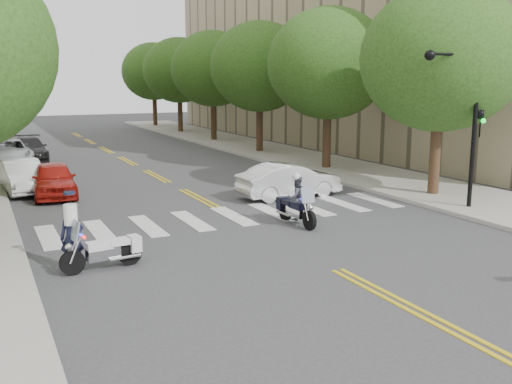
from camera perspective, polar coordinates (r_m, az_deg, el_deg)
ground at (r=14.73m, az=8.13°, el=-7.75°), size 140.00×140.00×0.00m
sidewalk_right at (r=38.03m, az=1.30°, el=4.11°), size 5.00×60.00×0.15m
building_right at (r=50.94m, az=16.64°, el=17.78°), size 26.00×44.00×22.00m
tree_r_0 at (r=24.21m, az=18.01°, el=12.55°), size 6.40×6.40×8.45m
tree_r_1 at (r=30.49m, az=7.28°, el=12.60°), size 6.40×6.40×8.45m
tree_r_2 at (r=37.43m, az=0.36°, el=12.41°), size 6.40×6.40×8.45m
tree_r_3 at (r=44.72m, az=-4.34°, el=12.18°), size 6.40×6.40×8.45m
tree_r_4 at (r=52.23m, az=-7.70°, el=11.96°), size 6.40×6.40×8.45m
tree_r_5 at (r=59.86m, az=-10.20°, el=11.78°), size 6.40×6.40×8.45m
traffic_signal_pole at (r=21.69m, az=20.26°, el=7.77°), size 2.82×0.42×6.00m
motorcycle_police at (r=18.97m, az=3.98°, el=-0.94°), size 0.74×2.16×1.75m
motorcycle_parked at (r=15.07m, az=-14.51°, el=-5.68°), size 2.11×0.65×1.36m
officer_standing at (r=15.17m, az=-17.91°, el=-4.43°), size 0.68×0.55×1.62m
convertible at (r=23.32m, az=3.34°, el=1.18°), size 4.37×1.64×1.42m
parked_car_a at (r=24.94m, az=-19.56°, el=1.20°), size 2.00×4.29×1.42m
parked_car_b at (r=26.33m, az=-22.32°, el=1.45°), size 1.78×4.27×1.37m
parked_car_c at (r=35.23m, az=-23.42°, el=3.68°), size 2.45×5.17×1.43m
parked_car_d at (r=36.29m, az=-21.78°, el=3.98°), size 2.10×4.92×1.42m
parked_car_e at (r=45.67m, az=-24.17°, el=5.18°), size 2.18×4.57×1.51m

